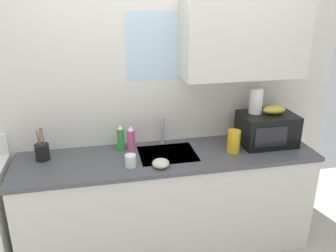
{
  "coord_description": "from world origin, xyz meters",
  "views": [
    {
      "loc": [
        -0.53,
        -2.49,
        2.12
      ],
      "look_at": [
        0.0,
        0.0,
        1.15
      ],
      "focal_mm": 37.1,
      "sensor_mm": 36.0,
      "label": 1
    }
  ],
  "objects_px": {
    "banana_bunch": "(274,110)",
    "small_bowl": "(161,163)",
    "cereal_canister": "(234,141)",
    "utensil_crock": "(42,151)",
    "microwave": "(267,129)",
    "mug_white": "(131,161)",
    "paper_towel_roll": "(256,101)",
    "dish_soap_bottle_pink": "(131,139)",
    "dish_soap_bottle_green": "(121,138)"
  },
  "relations": [
    {
      "from": "banana_bunch",
      "to": "small_bowl",
      "type": "height_order",
      "value": "banana_bunch"
    },
    {
      "from": "cereal_canister",
      "to": "small_bowl",
      "type": "xyz_separation_m",
      "value": [
        -0.64,
        -0.15,
        -0.06
      ]
    },
    {
      "from": "utensil_crock",
      "to": "microwave",
      "type": "bearing_deg",
      "value": -2.2
    },
    {
      "from": "banana_bunch",
      "to": "utensil_crock",
      "type": "bearing_deg",
      "value": 177.91
    },
    {
      "from": "utensil_crock",
      "to": "cereal_canister",
      "type": "bearing_deg",
      "value": -6.37
    },
    {
      "from": "utensil_crock",
      "to": "mug_white",
      "type": "bearing_deg",
      "value": -21.41
    },
    {
      "from": "microwave",
      "to": "paper_towel_roll",
      "type": "bearing_deg",
      "value": 152.62
    },
    {
      "from": "banana_bunch",
      "to": "cereal_canister",
      "type": "height_order",
      "value": "banana_bunch"
    },
    {
      "from": "banana_bunch",
      "to": "mug_white",
      "type": "height_order",
      "value": "banana_bunch"
    },
    {
      "from": "paper_towel_roll",
      "to": "mug_white",
      "type": "height_order",
      "value": "paper_towel_roll"
    },
    {
      "from": "microwave",
      "to": "utensil_crock",
      "type": "height_order",
      "value": "utensil_crock"
    },
    {
      "from": "dish_soap_bottle_pink",
      "to": "mug_white",
      "type": "xyz_separation_m",
      "value": [
        -0.04,
        -0.31,
        -0.05
      ]
    },
    {
      "from": "mug_white",
      "to": "microwave",
      "type": "bearing_deg",
      "value": 8.93
    },
    {
      "from": "mug_white",
      "to": "utensil_crock",
      "type": "relative_size",
      "value": 0.35
    },
    {
      "from": "dish_soap_bottle_pink",
      "to": "microwave",
      "type": "bearing_deg",
      "value": -5.97
    },
    {
      "from": "dish_soap_bottle_pink",
      "to": "small_bowl",
      "type": "relative_size",
      "value": 1.6
    },
    {
      "from": "dish_soap_bottle_pink",
      "to": "banana_bunch",
      "type": "bearing_deg",
      "value": -5.65
    },
    {
      "from": "microwave",
      "to": "cereal_canister",
      "type": "height_order",
      "value": "microwave"
    },
    {
      "from": "mug_white",
      "to": "small_bowl",
      "type": "distance_m",
      "value": 0.23
    },
    {
      "from": "microwave",
      "to": "dish_soap_bottle_pink",
      "type": "bearing_deg",
      "value": 174.03
    },
    {
      "from": "dish_soap_bottle_green",
      "to": "cereal_canister",
      "type": "relative_size",
      "value": 1.2
    },
    {
      "from": "paper_towel_roll",
      "to": "small_bowl",
      "type": "bearing_deg",
      "value": -161.16
    },
    {
      "from": "small_bowl",
      "to": "paper_towel_roll",
      "type": "bearing_deg",
      "value": 18.84
    },
    {
      "from": "paper_towel_roll",
      "to": "mug_white",
      "type": "xyz_separation_m",
      "value": [
        -1.1,
        -0.24,
        -0.33
      ]
    },
    {
      "from": "cereal_canister",
      "to": "dish_soap_bottle_pink",
      "type": "bearing_deg",
      "value": 164.99
    },
    {
      "from": "microwave",
      "to": "utensil_crock",
      "type": "distance_m",
      "value": 1.86
    },
    {
      "from": "dish_soap_bottle_green",
      "to": "small_bowl",
      "type": "distance_m",
      "value": 0.47
    },
    {
      "from": "banana_bunch",
      "to": "dish_soap_bottle_pink",
      "type": "height_order",
      "value": "banana_bunch"
    },
    {
      "from": "dish_soap_bottle_pink",
      "to": "dish_soap_bottle_green",
      "type": "bearing_deg",
      "value": 175.56
    },
    {
      "from": "banana_bunch",
      "to": "dish_soap_bottle_pink",
      "type": "bearing_deg",
      "value": 174.35
    },
    {
      "from": "microwave",
      "to": "cereal_canister",
      "type": "relative_size",
      "value": 2.48
    },
    {
      "from": "mug_white",
      "to": "cereal_canister",
      "type": "bearing_deg",
      "value": 5.98
    },
    {
      "from": "dish_soap_bottle_pink",
      "to": "small_bowl",
      "type": "distance_m",
      "value": 0.42
    },
    {
      "from": "microwave",
      "to": "utensil_crock",
      "type": "relative_size",
      "value": 1.68
    },
    {
      "from": "mug_white",
      "to": "small_bowl",
      "type": "relative_size",
      "value": 0.73
    },
    {
      "from": "cereal_canister",
      "to": "small_bowl",
      "type": "bearing_deg",
      "value": -166.79
    },
    {
      "from": "dish_soap_bottle_green",
      "to": "mug_white",
      "type": "xyz_separation_m",
      "value": [
        0.04,
        -0.32,
        -0.06
      ]
    },
    {
      "from": "cereal_canister",
      "to": "mug_white",
      "type": "height_order",
      "value": "cereal_canister"
    },
    {
      "from": "microwave",
      "to": "mug_white",
      "type": "xyz_separation_m",
      "value": [
        -1.2,
        -0.19,
        -0.09
      ]
    },
    {
      "from": "cereal_canister",
      "to": "utensil_crock",
      "type": "distance_m",
      "value": 1.53
    },
    {
      "from": "dish_soap_bottle_green",
      "to": "microwave",
      "type": "bearing_deg",
      "value": -5.86
    },
    {
      "from": "microwave",
      "to": "cereal_canister",
      "type": "distance_m",
      "value": 0.36
    },
    {
      "from": "paper_towel_roll",
      "to": "cereal_canister",
      "type": "relative_size",
      "value": 1.18
    },
    {
      "from": "dish_soap_bottle_green",
      "to": "paper_towel_roll",
      "type": "bearing_deg",
      "value": -3.81
    },
    {
      "from": "microwave",
      "to": "dish_soap_bottle_green",
      "type": "xyz_separation_m",
      "value": [
        -1.24,
        0.13,
        -0.03
      ]
    },
    {
      "from": "small_bowl",
      "to": "mug_white",
      "type": "bearing_deg",
      "value": 164.74
    },
    {
      "from": "microwave",
      "to": "dish_soap_bottle_green",
      "type": "distance_m",
      "value": 1.25
    },
    {
      "from": "paper_towel_roll",
      "to": "utensil_crock",
      "type": "height_order",
      "value": "paper_towel_roll"
    },
    {
      "from": "banana_bunch",
      "to": "utensil_crock",
      "type": "distance_m",
      "value": 1.93
    },
    {
      "from": "paper_towel_roll",
      "to": "dish_soap_bottle_green",
      "type": "bearing_deg",
      "value": 176.19
    }
  ]
}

